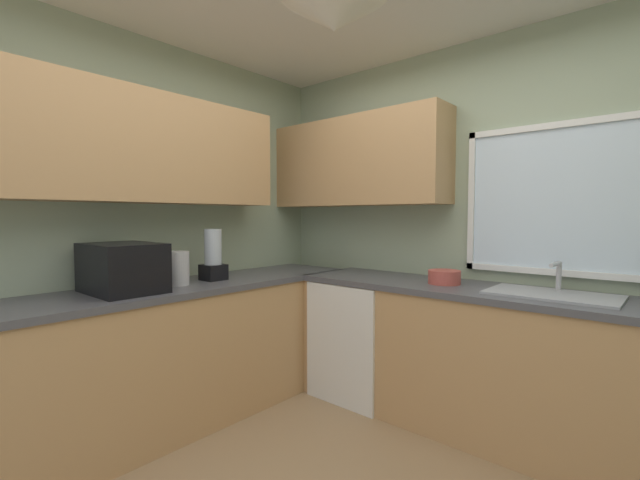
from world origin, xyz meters
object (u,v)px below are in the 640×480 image
dishwasher (362,337)px  microwave (123,268)px  kettle (178,268)px  sink_assembly (552,294)px  bowl (444,277)px  blender_appliance (213,257)px

dishwasher → microwave: size_ratio=1.81×
kettle → sink_assembly: kettle is taller
kettle → bowl: size_ratio=1.05×
kettle → blender_appliance: 0.29m
sink_assembly → bowl: bearing=-179.5°
microwave → dishwasher: bearing=66.4°
microwave → sink_assembly: bearing=38.5°
microwave → bowl: bearing=49.8°
sink_assembly → blender_appliance: bearing=-154.7°
dishwasher → kettle: 1.45m
blender_appliance → sink_assembly: bearing=25.3°
kettle → dishwasher: bearing=61.2°
dishwasher → sink_assembly: (1.28, 0.04, 0.49)m
bowl → microwave: bearing=-130.2°
blender_appliance → bowl: bearing=35.0°
sink_assembly → dishwasher: bearing=-178.4°
dishwasher → kettle: kettle is taller
microwave → kettle: size_ratio=2.17×
kettle → bowl: 1.75m
dishwasher → bowl: bowl is taller
microwave → bowl: size_ratio=2.28×
bowl → blender_appliance: blender_appliance is taller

